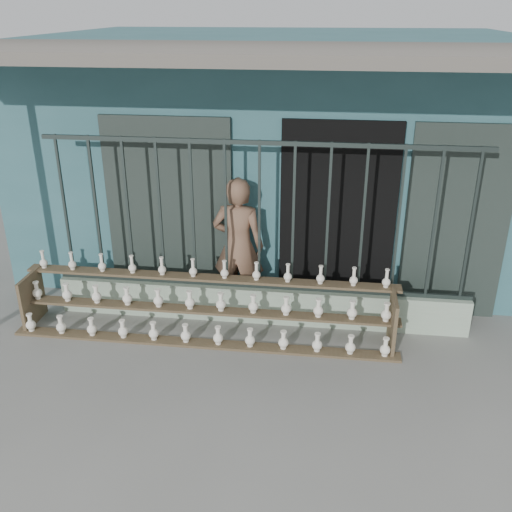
# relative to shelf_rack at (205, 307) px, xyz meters

# --- Properties ---
(ground) EXTENTS (60.00, 60.00, 0.00)m
(ground) POSITION_rel_shelf_rack_xyz_m (0.58, -0.89, -0.36)
(ground) COLOR slate
(workshop_building) EXTENTS (7.40, 6.60, 3.21)m
(workshop_building) POSITION_rel_shelf_rack_xyz_m (0.59, 3.34, 1.26)
(workshop_building) COLOR #2F5C63
(workshop_building) RESTS_ON ground
(parapet_wall) EXTENTS (5.00, 0.20, 0.45)m
(parapet_wall) POSITION_rel_shelf_rack_xyz_m (0.58, 0.41, -0.14)
(parapet_wall) COLOR #9BB298
(parapet_wall) RESTS_ON ground
(security_fence) EXTENTS (5.00, 0.04, 1.80)m
(security_fence) POSITION_rel_shelf_rack_xyz_m (0.58, 0.41, 0.99)
(security_fence) COLOR #283330
(security_fence) RESTS_ON parapet_wall
(shelf_rack) EXTENTS (4.50, 0.68, 0.85)m
(shelf_rack) POSITION_rel_shelf_rack_xyz_m (0.00, 0.00, 0.00)
(shelf_rack) COLOR brown
(shelf_rack) RESTS_ON ground
(elderly_woman) EXTENTS (0.66, 0.46, 1.75)m
(elderly_woman) POSITION_rel_shelf_rack_xyz_m (0.29, 0.67, 0.51)
(elderly_woman) COLOR brown
(elderly_woman) RESTS_ON ground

